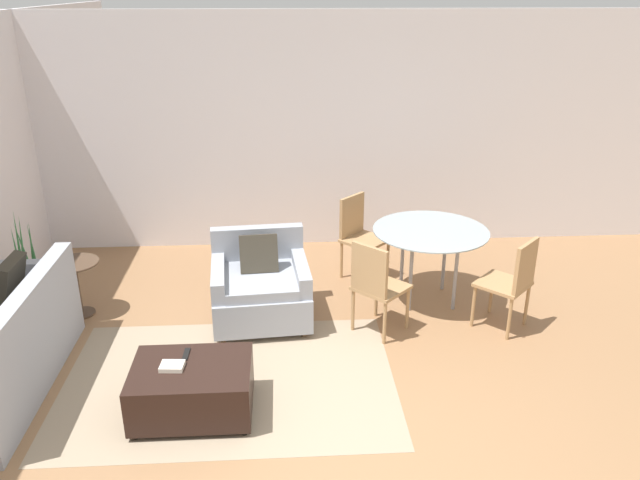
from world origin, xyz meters
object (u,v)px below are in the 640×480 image
side_table (76,278)px  tv_remote_primary (186,354)px  ottoman (192,388)px  dining_chair_near_left (376,282)px  book_stack (172,366)px  dining_chair_near_right (513,279)px  dining_table (430,238)px  dining_chair_far_left (359,231)px  armchair (260,287)px  potted_plant (32,291)px

side_table → tv_remote_primary: bearing=-49.2°
ottoman → dining_chair_near_left: (1.52, 1.07, 0.30)m
book_stack → dining_chair_near_right: bearing=20.3°
dining_chair_near_left → dining_table: bearing=45.0°
book_stack → dining_chair_near_right: dining_chair_near_right is taller
dining_chair_near_right → dining_chair_far_left: same height
tv_remote_primary → dining_table: 2.69m
side_table → dining_table: dining_table is taller
side_table → armchair: bearing=-5.9°
dining_table → book_stack: bearing=-143.2°
dining_chair_near_left → dining_chair_far_left: bearing=90.0°
dining_chair_near_right → dining_chair_far_left: bearing=135.0°
tv_remote_primary → dining_chair_near_left: bearing=29.8°
potted_plant → dining_chair_near_right: potted_plant is taller
ottoman → dining_chair_far_left: 2.79m
armchair → dining_table: size_ratio=0.84×
dining_table → dining_chair_far_left: 0.90m
book_stack → potted_plant: (-1.63, 1.68, -0.19)m
side_table → dining_chair_near_left: size_ratio=0.62×
armchair → book_stack: 1.54m
tv_remote_primary → ottoman: bearing=-72.2°
armchair → dining_chair_near_right: (2.30, -0.35, 0.19)m
side_table → dining_chair_near_left: (2.81, -0.53, 0.12)m
dining_table → potted_plant: bearing=-179.7°
armchair → potted_plant: potted_plant is taller
ottoman → potted_plant: (-1.76, 1.67, 0.01)m
armchair → tv_remote_primary: 1.35m
ottoman → dining_table: bearing=38.3°
armchair → tv_remote_primary: size_ratio=5.75×
armchair → side_table: 1.77m
book_stack → tv_remote_primary: book_stack is taller
potted_plant → dining_table: 3.93m
book_stack → armchair: bearing=67.1°
book_stack → side_table: size_ratio=0.32×
book_stack → tv_remote_primary: (0.08, 0.17, -0.01)m
dining_chair_near_left → dining_chair_near_right: size_ratio=1.00×
ottoman → side_table: bearing=128.9°
dining_chair_near_right → dining_chair_far_left: 1.78m
book_stack → side_table: 1.98m
potted_plant → dining_chair_far_left: size_ratio=1.18×
ottoman → book_stack: size_ratio=4.87×
tv_remote_primary → potted_plant: bearing=138.6°
tv_remote_primary → dining_chair_far_left: size_ratio=0.19×
book_stack → tv_remote_primary: 0.19m
book_stack → dining_chair_near_left: (1.65, 1.07, 0.10)m
book_stack → side_table: side_table is taller
potted_plant → dining_chair_near_left: (3.28, -0.60, 0.29)m
potted_plant → armchair: bearing=-6.6°
tv_remote_primary → dining_chair_far_left: dining_chair_far_left is taller
side_table → dining_chair_far_left: (2.81, 0.73, 0.12)m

